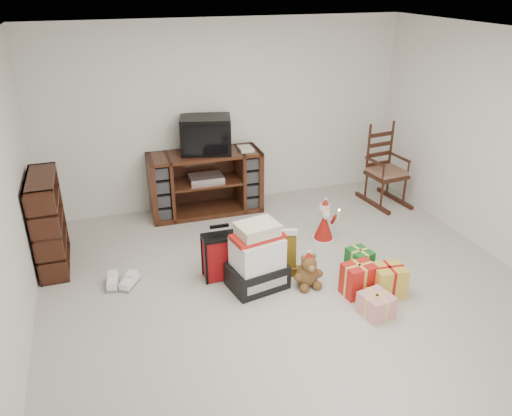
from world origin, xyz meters
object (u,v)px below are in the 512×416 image
(tv_stand, at_px, (206,183))
(bookshelf, at_px, (49,224))
(gift_cluster, at_px, (368,283))
(teddy_bear, at_px, (307,272))
(red_suitcase, at_px, (222,256))
(santa_figurine, at_px, (324,225))
(sneaker_pair, at_px, (121,282))
(rocking_chair, at_px, (384,175))
(gift_pile, at_px, (257,260))
(mrs_claus_figurine, at_px, (259,250))
(crt_television, at_px, (206,135))

(tv_stand, relative_size, bookshelf, 1.41)
(tv_stand, relative_size, gift_cluster, 1.69)
(gift_cluster, bearing_deg, teddy_bear, 147.24)
(bookshelf, height_order, red_suitcase, bookshelf)
(teddy_bear, relative_size, santa_figurine, 0.66)
(teddy_bear, relative_size, sneaker_pair, 1.00)
(tv_stand, height_order, gift_cluster, tv_stand)
(rocking_chair, bearing_deg, gift_pile, -154.72)
(santa_figurine, height_order, mrs_claus_figurine, mrs_claus_figurine)
(teddy_bear, height_order, sneaker_pair, teddy_bear)
(gift_pile, distance_m, teddy_bear, 0.55)
(gift_pile, bearing_deg, crt_television, 80.26)
(tv_stand, bearing_deg, santa_figurine, -46.02)
(bookshelf, bearing_deg, tv_stand, 22.69)
(crt_television, bearing_deg, mrs_claus_figurine, -70.00)
(tv_stand, xyz_separation_m, rocking_chair, (2.48, -0.45, -0.03))
(gift_pile, relative_size, red_suitcase, 1.22)
(teddy_bear, height_order, gift_cluster, teddy_bear)
(bookshelf, relative_size, teddy_bear, 2.90)
(gift_pile, height_order, mrs_claus_figurine, gift_pile)
(rocking_chair, distance_m, gift_pile, 2.83)
(bookshelf, distance_m, sneaker_pair, 1.06)
(teddy_bear, relative_size, mrs_claus_figurine, 0.63)
(red_suitcase, height_order, sneaker_pair, red_suitcase)
(rocking_chair, distance_m, red_suitcase, 2.96)
(gift_pile, xyz_separation_m, red_suitcase, (-0.30, 0.29, -0.06))
(sneaker_pair, bearing_deg, tv_stand, 67.69)
(teddy_bear, distance_m, mrs_claus_figurine, 0.62)
(bookshelf, xyz_separation_m, red_suitcase, (1.72, -0.84, -0.26))
(teddy_bear, bearing_deg, santa_figurine, 54.97)
(tv_stand, xyz_separation_m, crt_television, (0.04, 0.03, 0.66))
(rocking_chair, height_order, teddy_bear, rocking_chair)
(tv_stand, distance_m, mrs_claus_figurine, 1.62)
(gift_pile, height_order, crt_television, crt_television)
(tv_stand, xyz_separation_m, sneaker_pair, (-1.28, -1.49, -0.38))
(mrs_claus_figurine, xyz_separation_m, gift_cluster, (0.88, -0.84, -0.09))
(rocking_chair, distance_m, teddy_bear, 2.53)
(rocking_chair, relative_size, mrs_claus_figurine, 2.02)
(bookshelf, xyz_separation_m, gift_cluster, (3.04, -1.62, -0.38))
(mrs_claus_figurine, bearing_deg, rocking_chair, 26.91)
(red_suitcase, xyz_separation_m, gift_cluster, (1.32, -0.78, -0.12))
(tv_stand, height_order, sneaker_pair, tv_stand)
(teddy_bear, xyz_separation_m, mrs_claus_figurine, (-0.36, 0.50, 0.06))
(tv_stand, distance_m, crt_television, 0.66)
(rocking_chair, xyz_separation_m, mrs_claus_figurine, (-2.26, -1.15, -0.18))
(sneaker_pair, height_order, gift_cluster, gift_cluster)
(crt_television, bearing_deg, teddy_bear, -62.02)
(santa_figurine, bearing_deg, tv_stand, 132.92)
(santa_figurine, xyz_separation_m, sneaker_pair, (-2.45, -0.23, -0.17))
(bookshelf, xyz_separation_m, santa_figurine, (3.11, -0.45, -0.30))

